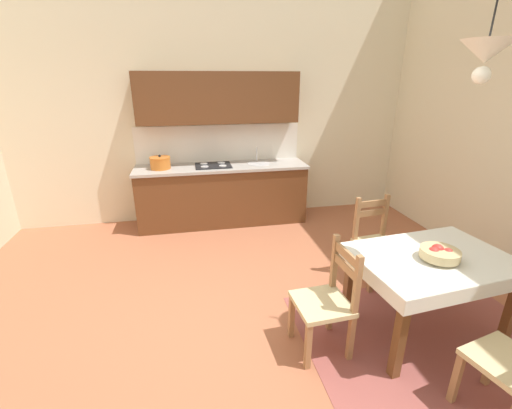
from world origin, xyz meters
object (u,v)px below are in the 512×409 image
(fruit_bowl, at_px, (439,253))
(pendant_lamp, at_px, (486,53))
(kitchen_cabinetry, at_px, (221,168))
(dining_chair_kitchen_side, at_px, (376,243))
(dining_chair_tv_side, at_px, (327,302))
(dining_table, at_px, (431,271))

(fruit_bowl, height_order, pendant_lamp, pendant_lamp)
(kitchen_cabinetry, height_order, fruit_bowl, kitchen_cabinetry)
(kitchen_cabinetry, bearing_deg, dining_chair_kitchen_side, -53.54)
(dining_chair_tv_side, relative_size, fruit_bowl, 3.10)
(kitchen_cabinetry, relative_size, fruit_bowl, 8.39)
(kitchen_cabinetry, distance_m, dining_chair_kitchen_side, 2.49)
(dining_chair_tv_side, bearing_deg, dining_table, 0.04)
(dining_chair_kitchen_side, bearing_deg, kitchen_cabinetry, 126.46)
(dining_chair_kitchen_side, distance_m, fruit_bowl, 1.01)
(dining_chair_tv_side, height_order, dining_chair_kitchen_side, same)
(pendant_lamp, bearing_deg, dining_chair_tv_side, 170.63)
(fruit_bowl, relative_size, pendant_lamp, 0.37)
(dining_table, relative_size, dining_chair_kitchen_side, 1.43)
(dining_table, xyz_separation_m, fruit_bowl, (-0.01, -0.06, 0.20))
(dining_chair_tv_side, distance_m, pendant_lamp, 2.02)
(kitchen_cabinetry, xyz_separation_m, fruit_bowl, (1.43, -2.91, -0.04))
(dining_chair_kitchen_side, bearing_deg, dining_chair_tv_side, -136.75)
(kitchen_cabinetry, bearing_deg, dining_chair_tv_side, -79.44)
(kitchen_cabinetry, distance_m, dining_table, 3.20)
(dining_chair_kitchen_side, relative_size, pendant_lamp, 1.16)
(dining_table, distance_m, pendant_lamp, 1.66)
(kitchen_cabinetry, bearing_deg, fruit_bowl, -63.90)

